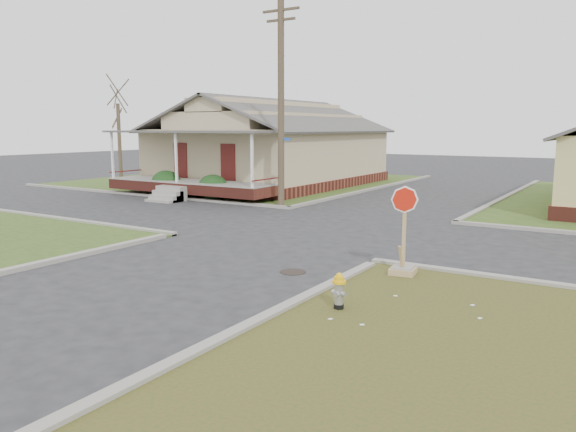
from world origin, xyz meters
The scene contains 11 objects.
ground centered at (0.00, 0.00, 0.00)m, with size 120.00×120.00×0.00m, color #262629.
verge_far_left centered at (-13.00, 18.00, 0.03)m, with size 19.00×19.00×0.05m, color #304D1B.
curbs centered at (0.00, 5.00, 0.00)m, with size 80.00×40.00×0.12m, color gray, non-canonical shape.
manhole centered at (2.20, -0.50, 0.01)m, with size 0.64×0.64×0.01m, color black.
corner_house centered at (-10.00, 16.68, 2.28)m, with size 10.10×15.50×5.30m.
utility_pole centered at (-4.20, 8.90, 4.66)m, with size 1.80×0.28×9.00m.
tree_far_left centered at (-18.00, 12.00, 2.50)m, with size 0.22×0.22×4.90m, color #443727.
fire_hydrant centered at (4.49, -2.54, 0.44)m, with size 0.26×0.26×0.71m.
stop_sign centered at (4.60, 0.59, 0.50)m, with size 0.60×0.58×2.11m.
hedge_left centered at (-11.54, 9.29, 0.65)m, with size 1.58×1.29×1.20m, color #163915.
hedge_right centered at (-8.43, 9.30, 0.63)m, with size 1.51×1.24×1.16m, color #163915.
Camera 1 is at (9.19, -11.85, 3.49)m, focal length 35.00 mm.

